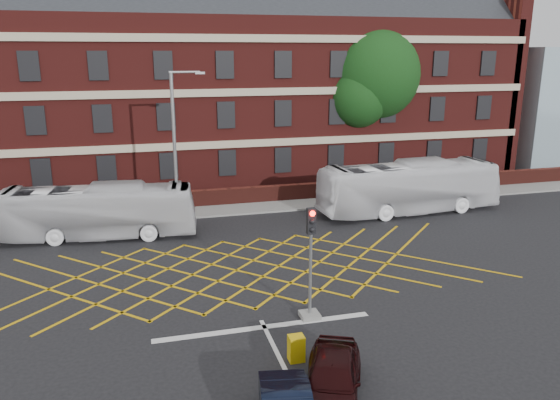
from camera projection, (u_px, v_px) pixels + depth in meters
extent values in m
plane|color=black|center=(245.00, 288.00, 23.00)|extent=(120.00, 120.00, 0.00)
cube|color=#531715|center=(187.00, 101.00, 41.93)|extent=(50.00, 12.00, 12.00)
cube|color=black|center=(184.00, 19.00, 40.36)|extent=(51.00, 10.61, 10.61)
cube|color=#B7A88C|center=(196.00, 93.00, 36.00)|extent=(50.00, 0.18, 0.50)
cube|color=black|center=(197.00, 116.00, 36.41)|extent=(1.20, 0.14, 1.80)
cube|color=#4A1913|center=(205.00, 198.00, 34.97)|extent=(56.00, 0.50, 1.10)
cube|color=slate|center=(207.00, 210.00, 34.17)|extent=(60.00, 3.00, 0.12)
cube|color=#CC990C|center=(236.00, 270.00, 24.86)|extent=(8.22, 8.22, 0.02)
cube|color=silver|center=(264.00, 327.00, 19.73)|extent=(8.00, 0.30, 0.02)
imported|color=silver|center=(97.00, 211.00, 28.95)|extent=(10.54, 3.66, 2.87)
imported|color=white|center=(409.00, 187.00, 33.48)|extent=(11.59, 3.30, 3.19)
imported|color=black|center=(332.00, 378.00, 15.46)|extent=(3.09, 4.29, 1.36)
cylinder|color=black|center=(370.00, 137.00, 41.71)|extent=(0.90, 0.90, 6.63)
sphere|color=black|center=(373.00, 74.00, 40.48)|extent=(6.92, 6.92, 6.92)
sphere|color=black|center=(357.00, 97.00, 39.77)|extent=(4.50, 4.50, 4.50)
sphere|color=black|center=(386.00, 90.00, 41.91)|extent=(4.15, 4.15, 4.15)
cube|color=slate|center=(310.00, 315.00, 20.41)|extent=(0.70, 0.70, 0.20)
cylinder|color=gray|center=(310.00, 274.00, 19.98)|extent=(0.12, 0.12, 3.50)
cube|color=black|center=(311.00, 221.00, 19.44)|extent=(0.30, 0.25, 0.95)
sphere|color=#FF0C05|center=(313.00, 214.00, 19.22)|extent=(0.20, 0.20, 0.20)
cube|color=slate|center=(179.00, 229.00, 30.42)|extent=(1.00, 1.00, 0.20)
cylinder|color=gray|center=(175.00, 154.00, 29.31)|extent=(0.18, 0.18, 8.61)
cylinder|color=gray|center=(184.00, 72.00, 28.35)|extent=(1.60, 0.12, 0.12)
cube|color=gray|center=(200.00, 73.00, 28.57)|extent=(0.50, 0.20, 0.12)
cube|color=gold|center=(296.00, 348.00, 17.50)|extent=(0.50, 0.43, 0.86)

